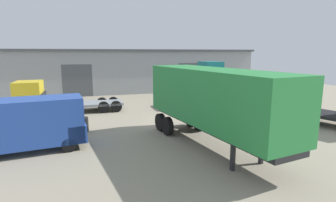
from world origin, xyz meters
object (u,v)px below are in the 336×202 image
at_px(flatbed_truck_yellow, 47,98).
at_px(gravel_pile, 266,94).
at_px(oil_drum, 84,124).
at_px(container_trailer_green, 212,99).
at_px(tractor_unit_teal, 207,85).
at_px(delivery_van_blue, 29,123).

bearing_deg(flatbed_truck_yellow, gravel_pile, 177.39).
bearing_deg(oil_drum, container_trailer_green, -37.30).
bearing_deg(tractor_unit_teal, flatbed_truck_yellow, 176.57).
distance_m(container_trailer_green, gravel_pile, 15.01).
relative_size(tractor_unit_teal, flatbed_truck_yellow, 0.75).
height_order(tractor_unit_teal, delivery_van_blue, tractor_unit_teal).
bearing_deg(delivery_van_blue, container_trailer_green, -20.92).
height_order(container_trailer_green, delivery_van_blue, container_trailer_green).
distance_m(gravel_pile, oil_drum, 18.06).
height_order(flatbed_truck_yellow, delivery_van_blue, flatbed_truck_yellow).
bearing_deg(delivery_van_blue, tractor_unit_teal, 23.71).
bearing_deg(tractor_unit_teal, oil_drum, -155.34).
bearing_deg(flatbed_truck_yellow, delivery_van_blue, 91.73).
bearing_deg(container_trailer_green, flatbed_truck_yellow, -148.79).
xyz_separation_m(tractor_unit_teal, oil_drum, (-10.88, -5.38, -1.48)).
distance_m(tractor_unit_teal, oil_drum, 12.23).
relative_size(delivery_van_blue, gravel_pile, 1.33).
bearing_deg(oil_drum, delivery_van_blue, -131.06).
bearing_deg(delivery_van_blue, oil_drum, 41.07).
bearing_deg(gravel_pile, container_trailer_green, -136.58).
distance_m(tractor_unit_teal, gravel_pile, 6.45).
height_order(delivery_van_blue, oil_drum, delivery_van_blue).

